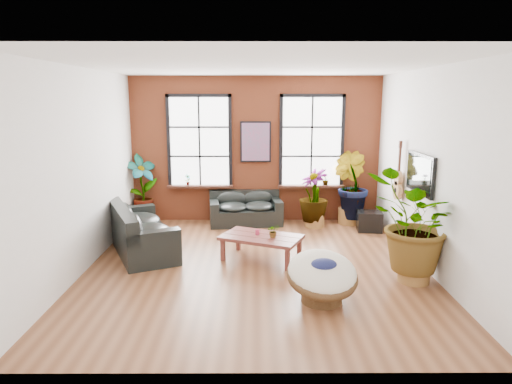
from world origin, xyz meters
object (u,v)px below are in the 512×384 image
sofa_back (245,209)px  sofa_left (139,231)px  papasan_chair (322,275)px  coffee_table (261,239)px

sofa_back → sofa_left: bearing=-142.0°
sofa_left → papasan_chair: 3.99m
coffee_table → papasan_chair: bearing=-40.1°
sofa_back → sofa_left: size_ratio=0.72×
sofa_left → sofa_back: bearing=-69.9°
sofa_back → sofa_left: sofa_left is taller
coffee_table → papasan_chair: papasan_chair is taller
sofa_back → papasan_chair: size_ratio=1.50×
sofa_left → papasan_chair: sofa_left is taller
sofa_left → coffee_table: size_ratio=1.50×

